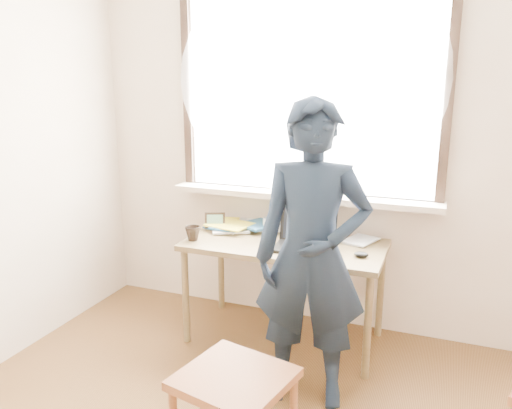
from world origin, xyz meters
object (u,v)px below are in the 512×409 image
at_px(desk, 285,253).
at_px(work_chair, 234,389).
at_px(laptop, 306,237).
at_px(person, 312,256).
at_px(mug_white, 271,224).
at_px(mug_dark, 193,233).

height_order(desk, work_chair, desk).
distance_m(laptop, person, 0.55).
distance_m(desk, mug_white, 0.29).
bearing_deg(desk, person, -59.65).
height_order(laptop, mug_dark, laptop).
bearing_deg(person, mug_dark, 147.65).
relative_size(mug_white, person, 0.07).
xyz_separation_m(desk, work_chair, (0.15, -1.17, -0.22)).
relative_size(desk, person, 0.78).
bearing_deg(work_chair, mug_white, 103.10).
relative_size(mug_dark, work_chair, 0.19).
xyz_separation_m(mug_dark, person, (0.89, -0.37, 0.09)).
xyz_separation_m(laptop, mug_dark, (-0.72, -0.15, -0.01)).
height_order(laptop, work_chair, laptop).
bearing_deg(work_chair, person, 74.93).
height_order(laptop, mug_white, laptop).
bearing_deg(person, mug_white, 113.04).
distance_m(laptop, mug_dark, 0.73).
xyz_separation_m(laptop, mug_white, (-0.31, 0.24, -0.01)).
xyz_separation_m(mug_white, mug_dark, (-0.41, -0.38, -0.00)).
bearing_deg(desk, mug_dark, -162.93).
xyz_separation_m(desk, person, (0.32, -0.55, 0.20)).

